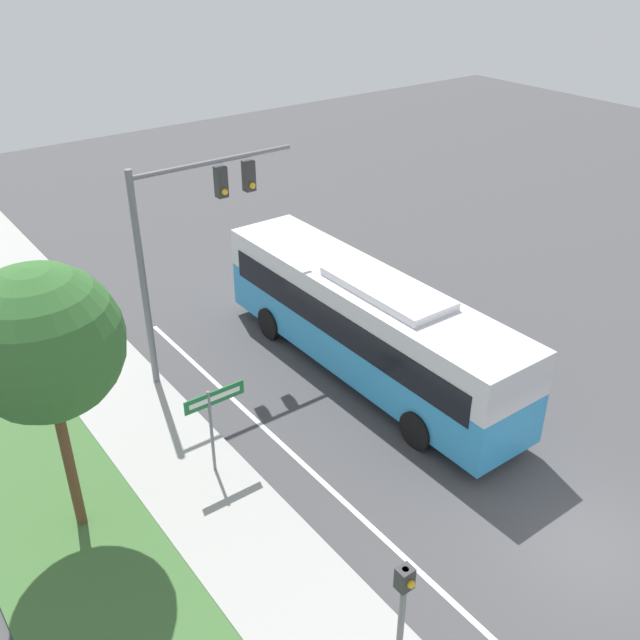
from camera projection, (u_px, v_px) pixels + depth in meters
ground_plane at (586, 544)px, 16.19m from camera, size 80.00×80.00×0.00m
lane_divider_near at (477, 625)px, 14.32m from camera, size 0.14×30.00×0.01m
bus at (366, 320)px, 21.36m from camera, size 2.59×11.54×3.44m
signal_gantry at (186, 229)px, 20.21m from camera, size 5.15×0.41×6.72m
pedestrian_signal at (402, 609)px, 12.19m from camera, size 0.28×0.34×3.06m
street_sign at (213, 414)px, 17.42m from camera, size 1.63×0.08×2.52m
roadside_tree at (42, 343)px, 14.27m from camera, size 3.32×3.32×6.54m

